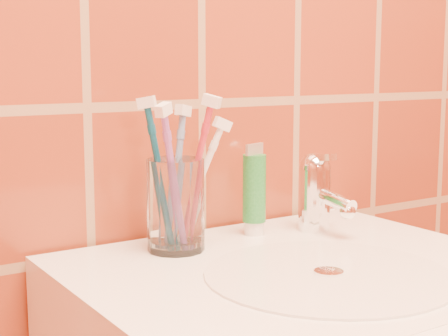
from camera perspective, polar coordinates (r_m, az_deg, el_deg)
glass_tumbler at (r=0.93m, az=-4.04°, el=-3.09°), size 0.09×0.09×0.13m
toothpaste_tube at (r=1.01m, az=2.53°, el=-2.03°), size 0.04×0.03×0.14m
faucet at (r=1.04m, az=7.70°, el=-1.77°), size 0.05×0.11×0.12m
toothbrush_0 at (r=0.90m, az=-4.22°, el=-1.08°), size 0.11×0.10×0.21m
toothbrush_1 at (r=0.91m, az=-5.29°, el=-0.68°), size 0.10×0.09×0.22m
toothbrush_2 at (r=0.94m, az=-3.97°, el=-0.81°), size 0.09×0.08×0.21m
toothbrush_3 at (r=0.94m, az=-2.16°, el=-1.35°), size 0.13×0.12×0.18m
toothbrush_4 at (r=0.92m, az=-2.42°, el=-0.53°), size 0.11×0.12×0.23m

